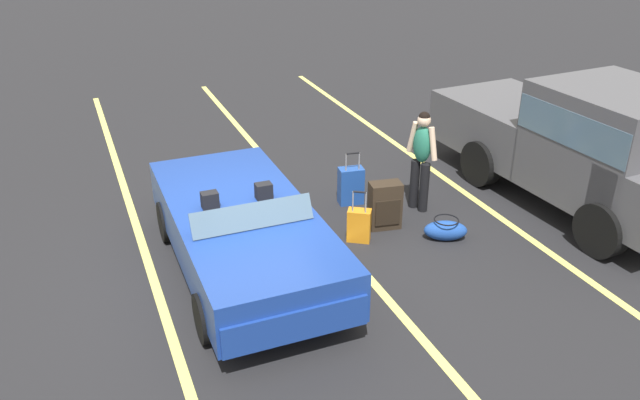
# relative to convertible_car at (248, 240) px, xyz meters

# --- Properties ---
(ground_plane) EXTENTS (80.00, 80.00, 0.00)m
(ground_plane) POSITION_rel_convertible_car_xyz_m (-0.21, 0.00, -0.59)
(ground_plane) COLOR black
(lot_line_near) EXTENTS (18.00, 0.12, 0.01)m
(lot_line_near) POSITION_rel_convertible_car_xyz_m (-0.21, -1.21, -0.59)
(lot_line_near) COLOR #EAE066
(lot_line_near) RESTS_ON ground_plane
(lot_line_mid) EXTENTS (18.00, 0.12, 0.01)m
(lot_line_mid) POSITION_rel_convertible_car_xyz_m (-0.21, 1.49, -0.59)
(lot_line_mid) COLOR #EAE066
(lot_line_mid) RESTS_ON ground_plane
(lot_line_far) EXTENTS (18.00, 0.12, 0.01)m
(lot_line_far) POSITION_rel_convertible_car_xyz_m (-0.21, 4.19, -0.59)
(lot_line_far) COLOR #EAE066
(lot_line_far) RESTS_ON ground_plane
(convertible_car) EXTENTS (4.15, 1.85, 1.24)m
(convertible_car) POSITION_rel_convertible_car_xyz_m (0.00, 0.00, 0.00)
(convertible_car) COLOR navy
(convertible_car) RESTS_ON ground_plane
(suitcase_large_black) EXTENTS (0.37, 0.52, 0.74)m
(suitcase_large_black) POSITION_rel_convertible_car_xyz_m (-0.61, 2.34, -0.22)
(suitcase_large_black) COLOR #2D2319
(suitcase_large_black) RESTS_ON ground_plane
(suitcase_medium_bright) EXTENTS (0.29, 0.43, 0.93)m
(suitcase_medium_bright) POSITION_rel_convertible_car_xyz_m (-1.56, 2.21, -0.28)
(suitcase_medium_bright) COLOR #1E479E
(suitcase_medium_bright) RESTS_ON ground_plane
(suitcase_small_carryon) EXTENTS (0.35, 0.39, 0.83)m
(suitcase_small_carryon) POSITION_rel_convertible_car_xyz_m (-0.37, 1.80, -0.33)
(suitcase_small_carryon) COLOR orange
(suitcase_small_carryon) RESTS_ON ground_plane
(duffel_bag) EXTENTS (0.54, 0.71, 0.34)m
(duffel_bag) POSITION_rel_convertible_car_xyz_m (0.09, 3.00, -0.43)
(duffel_bag) COLOR #1E479E
(duffel_bag) RESTS_ON ground_plane
(traveler_person) EXTENTS (0.60, 0.32, 1.65)m
(traveler_person) POSITION_rel_convertible_car_xyz_m (-0.96, 3.14, 0.34)
(traveler_person) COLOR black
(traveler_person) RESTS_ON ground_plane
(parked_pickup_truck_near) EXTENTS (5.11, 2.29, 2.10)m
(parked_pickup_truck_near) POSITION_rel_convertible_car_xyz_m (-0.08, 5.60, 0.52)
(parked_pickup_truck_near) COLOR #4C4C51
(parked_pickup_truck_near) RESTS_ON ground_plane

